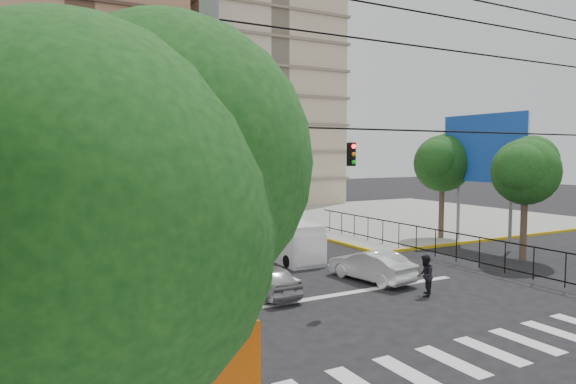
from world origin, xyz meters
TOP-DOWN VIEW (x-y plane):
  - ground at (0.00, 0.00)m, footprint 160.00×160.00m
  - sidewalk_ne at (20.00, 20.00)m, footprint 26.00×26.00m
  - crosswalk_stripes at (0.00, -6.00)m, footprint 12.00×2.40m
  - stop_line at (0.00, 1.20)m, footprint 13.00×0.40m
  - park_fence at (9.00, 4.50)m, footprint 0.10×22.50m
  - billboard at (14.45, 6.00)m, footprint 0.36×6.20m
  - tree_sw_near at (-10.90, -9.99)m, footprint 5.63×4.60m
  - tree_park_a at (13.08, 2.01)m, footprint 4.41×3.60m
  - tree_park_c at (14.09, 9.01)m, footprint 4.65×3.80m
  - traffic_light_nw at (-7.80, 7.80)m, footprint 0.28×0.22m
  - traffic_light_hanging at (0.00, -2.04)m, footprint 18.00×9.12m
  - utility_pole_sw at (-9.00, -9.00)m, footprint 1.40×0.28m
  - district_sign at (-8.80, -9.24)m, footprint 0.90×0.12m
  - van_right_lane at (1.76, 7.84)m, footprint 2.02×4.80m
  - van_left_lane at (-1.83, 19.89)m, footprint 2.50×5.58m
  - car_silver_front_left at (-2.34, 2.55)m, footprint 1.56×3.88m
  - car_white_front_right at (2.90, 2.39)m, footprint 2.16×4.48m
  - car_grey_mid_left at (-2.47, 7.18)m, footprint 2.07×4.41m
  - car_silver_rear_left at (-3.10, 14.61)m, footprint 2.36×4.98m
  - car_darkgrey_mid_right at (2.92, 15.58)m, footprint 2.37×4.45m
  - car_white_rear_right at (1.40, 20.62)m, footprint 1.80×4.64m
  - pedestrian_crosswalk at (3.27, -0.68)m, footprint 1.05×1.03m

SIDE VIEW (x-z plane):
  - ground at x=0.00m, z-range 0.00..0.00m
  - park_fence at x=9.00m, z-range -0.83..0.83m
  - crosswalk_stripes at x=0.00m, z-range 0.00..0.01m
  - stop_line at x=0.00m, z-range 0.00..0.01m
  - sidewalk_ne at x=20.00m, z-range 0.00..0.15m
  - car_grey_mid_left at x=-2.47m, z-range 0.00..1.22m
  - car_silver_front_left at x=-2.34m, z-range 0.00..1.32m
  - car_silver_rear_left at x=-3.10m, z-range 0.00..1.40m
  - car_white_front_right at x=2.90m, z-range 0.00..1.41m
  - car_darkgrey_mid_right at x=2.92m, z-range 0.00..1.44m
  - car_white_rear_right at x=1.40m, z-range 0.00..1.51m
  - pedestrian_crosswalk at x=3.27m, z-range 0.00..1.70m
  - van_right_lane at x=1.76m, z-range -0.03..2.11m
  - van_left_lane at x=-1.83m, z-range -0.03..2.42m
  - district_sign at x=-8.80m, z-range 0.85..4.05m
  - traffic_light_nw at x=-7.80m, z-range 0.91..5.31m
  - utility_pole_sw at x=-9.00m, z-range 0.27..9.27m
  - tree_park_a at x=13.08m, z-range 1.60..8.42m
  - tree_sw_near at x=-10.90m, z-range 1.48..9.06m
  - tree_park_c at x=14.09m, z-range 1.71..8.96m
  - traffic_light_hanging at x=0.00m, z-range 5.44..6.36m
  - billboard at x=14.45m, z-range 1.95..10.05m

